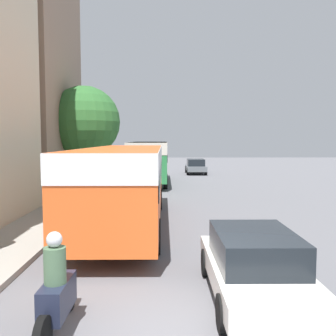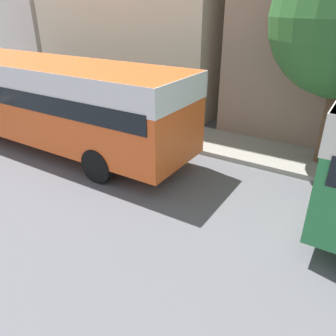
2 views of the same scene
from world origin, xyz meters
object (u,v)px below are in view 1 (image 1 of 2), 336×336
car_crossing (254,264)px  car_far_curb (196,166)px  motorcycle_behind_lead (57,293)px  bus_following (149,157)px  bus_lead (125,175)px

car_crossing → car_far_curb: car_crossing is taller
motorcycle_behind_lead → car_far_curb: (4.73, 28.68, 0.04)m
bus_following → motorcycle_behind_lead: (-0.69, -20.98, -1.27)m
motorcycle_behind_lead → bus_lead: bearing=87.3°
bus_following → motorcycle_behind_lead: bus_following is taller
bus_following → bus_lead: bearing=-91.4°
bus_following → car_crossing: size_ratio=2.22×
bus_lead → car_crossing: bus_lead is taller
bus_lead → motorcycle_behind_lead: size_ratio=4.77×
motorcycle_behind_lead → car_far_curb: 29.06m
motorcycle_behind_lead → bus_following: bearing=88.1°
bus_lead → car_far_curb: (4.37, 21.10, -1.18)m
car_far_curb → bus_following: bearing=62.3°
bus_following → car_crossing: bearing=-81.6°
motorcycle_behind_lead → car_far_curb: size_ratio=0.57×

